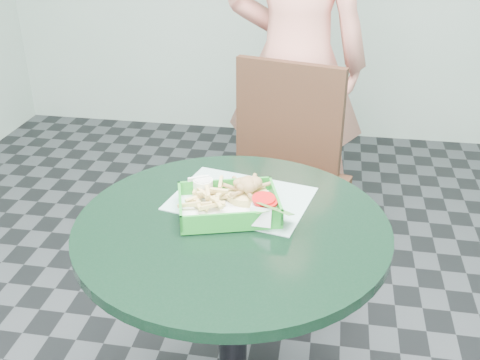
% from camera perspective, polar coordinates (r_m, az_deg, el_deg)
% --- Properties ---
extents(cafe_table, '(0.82, 0.82, 0.75)m').
position_cam_1_polar(cafe_table, '(1.57, -0.77, -10.24)').
color(cafe_table, black).
rests_on(cafe_table, floor).
extents(dining_chair, '(0.46, 0.46, 0.93)m').
position_cam_1_polar(dining_chair, '(2.31, 4.52, 1.55)').
color(dining_chair, '#371C0E').
rests_on(dining_chair, floor).
extents(diner_person, '(0.74, 0.51, 1.98)m').
position_cam_1_polar(diner_person, '(2.48, 5.79, 14.54)').
color(diner_person, '#F49482').
rests_on(diner_person, floor).
extents(placemat, '(0.42, 0.35, 0.00)m').
position_cam_1_polar(placemat, '(1.57, 0.10, -2.54)').
color(placemat, '#91B9B1').
rests_on(placemat, cafe_table).
extents(food_basket, '(0.26, 0.19, 0.05)m').
position_cam_1_polar(food_basket, '(1.50, -1.18, -3.55)').
color(food_basket, '#208E2B').
rests_on(food_basket, placemat).
extents(crab_sandwich, '(0.11, 0.11, 0.07)m').
position_cam_1_polar(crab_sandwich, '(1.52, 1.29, -1.68)').
color(crab_sandwich, tan).
rests_on(crab_sandwich, food_basket).
extents(fries_pile, '(0.14, 0.15, 0.04)m').
position_cam_1_polar(fries_pile, '(1.54, -2.79, -1.83)').
color(fries_pile, '#DAB969').
rests_on(fries_pile, food_basket).
extents(sauce_ramekin, '(0.05, 0.05, 0.03)m').
position_cam_1_polar(sauce_ramekin, '(1.57, -2.78, -0.73)').
color(sauce_ramekin, white).
rests_on(sauce_ramekin, food_basket).
extents(garnish_cup, '(0.11, 0.11, 0.04)m').
position_cam_1_polar(garnish_cup, '(1.43, 2.38, -3.97)').
color(garnish_cup, white).
rests_on(garnish_cup, food_basket).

